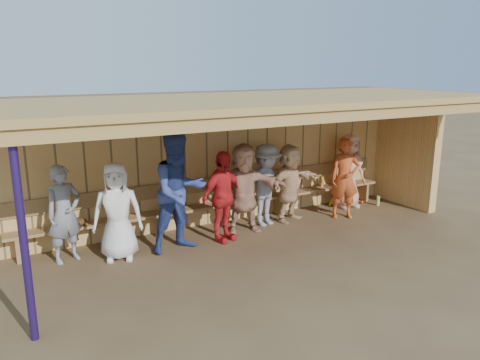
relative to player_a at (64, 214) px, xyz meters
name	(u,v)px	position (x,y,z in m)	size (l,w,h in m)	color
ground	(250,243)	(2.90, -0.71, -0.77)	(90.00, 90.00, 0.00)	brown
player_a	(64,214)	(0.00, 0.00, 0.00)	(0.56, 0.37, 1.55)	gray
player_b	(117,211)	(0.74, -0.30, 0.01)	(0.77, 0.50, 1.57)	white
player_c	(179,192)	(1.74, -0.42, 0.23)	(0.97, 0.76, 2.00)	#314289
player_d	(222,197)	(2.54, -0.39, 0.03)	(0.94, 0.39, 1.60)	red
player_e	(266,185)	(3.64, -0.04, 0.02)	(1.02, 0.59, 1.58)	gray
player_f	(290,183)	(4.19, -0.04, 0.00)	(1.43, 0.45, 1.54)	#E2B07F
player_g	(344,178)	(5.26, -0.41, 0.04)	(0.59, 0.39, 1.62)	#B7471D
player_h	(349,171)	(5.81, 0.09, 0.03)	(0.78, 0.51, 1.60)	tan
player_extra	(244,188)	(3.09, -0.16, 0.05)	(1.54, 0.49, 1.66)	tan
dugout_structure	(250,139)	(3.29, -0.03, 0.92)	(8.80, 3.20, 2.50)	tan
bench	(221,198)	(2.90, 0.40, -0.25)	(7.60, 0.34, 0.93)	#9F7544
dugout_equipment	(186,207)	(2.13, 0.27, -0.28)	(6.44, 0.62, 0.80)	orange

